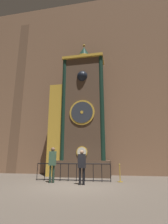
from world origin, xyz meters
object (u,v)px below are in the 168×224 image
at_px(stanchion_post, 120,176).
at_px(clock_tower, 80,114).
at_px(visitor_near, 52,161).
at_px(visitor_far, 82,164).

bearing_deg(stanchion_post, clock_tower, 140.93).
xyz_separation_m(clock_tower, visitor_near, (-0.74, -3.21, -3.27)).
xyz_separation_m(visitor_far, stanchion_post, (1.81, 1.35, -0.67)).
bearing_deg(visitor_near, stanchion_post, 18.37).
distance_m(visitor_far, stanchion_post, 2.36).
distance_m(clock_tower, visitor_far, 5.02).
bearing_deg(stanchion_post, visitor_far, -143.37).
relative_size(clock_tower, visitor_near, 5.72).
bearing_deg(visitor_near, clock_tower, 79.60).
height_order(clock_tower, visitor_far, clock_tower).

